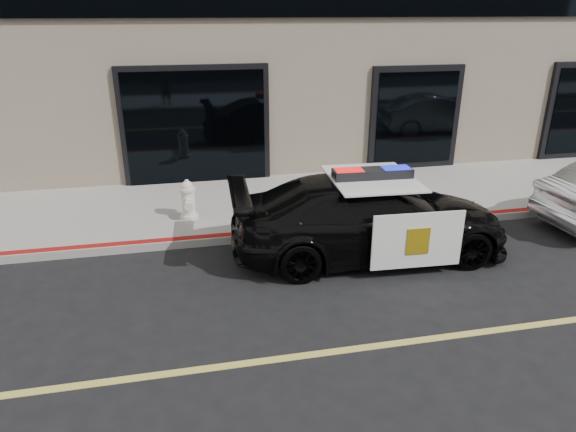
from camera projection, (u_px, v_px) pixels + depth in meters
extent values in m
plane|color=black|center=(309.00, 355.00, 6.44)|extent=(120.00, 120.00, 0.00)
cube|color=gray|center=(250.00, 204.00, 11.17)|extent=(60.00, 3.50, 0.15)
imported|color=black|center=(370.00, 217.00, 8.85)|extent=(2.40, 4.97, 1.39)
cube|color=white|center=(417.00, 241.00, 8.02)|extent=(1.48, 0.10, 0.93)
cube|color=white|center=(377.00, 198.00, 9.84)|extent=(1.48, 0.10, 0.93)
cube|color=white|center=(372.00, 178.00, 8.59)|extent=(1.47, 1.73, 0.02)
cube|color=gold|center=(418.00, 241.00, 7.99)|extent=(0.37, 0.03, 0.44)
cube|color=black|center=(372.00, 174.00, 8.55)|extent=(1.35, 0.41, 0.16)
cube|color=red|center=(349.00, 174.00, 8.49)|extent=(0.48, 0.32, 0.15)
cube|color=#0C19CC|center=(396.00, 172.00, 8.61)|extent=(0.48, 0.32, 0.15)
cylinder|color=white|center=(189.00, 216.00, 10.25)|extent=(0.36, 0.36, 0.08)
cylinder|color=white|center=(188.00, 202.00, 10.14)|extent=(0.26, 0.26, 0.50)
cylinder|color=white|center=(187.00, 189.00, 10.04)|extent=(0.31, 0.31, 0.06)
sphere|color=white|center=(187.00, 186.00, 10.02)|extent=(0.23, 0.23, 0.23)
cylinder|color=white|center=(187.00, 182.00, 9.98)|extent=(0.07, 0.07, 0.07)
cylinder|color=white|center=(188.00, 196.00, 10.27)|extent=(0.13, 0.12, 0.13)
cylinder|color=white|center=(188.00, 202.00, 9.96)|extent=(0.13, 0.12, 0.13)
cylinder|color=white|center=(189.00, 206.00, 9.96)|extent=(0.17, 0.14, 0.17)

